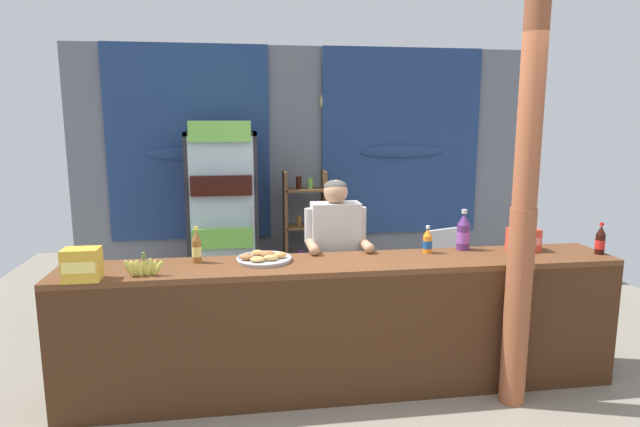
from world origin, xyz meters
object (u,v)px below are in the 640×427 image
(stall_counter, at_px, (348,316))
(banana_bunch, at_px, (143,268))
(timber_post, at_px, (523,217))
(shopkeeper, at_px, (336,249))
(soda_bottle_orange_soda, at_px, (427,241))
(drink_fridge, at_px, (223,205))
(pastry_tray, at_px, (264,258))
(soda_bottle_cola, at_px, (600,241))
(snack_box_crackers, at_px, (523,240))
(snack_box_choco_powder, at_px, (82,265))
(bottle_shelf_rack, at_px, (305,230))
(plastic_lawn_chair, at_px, (435,261))
(soda_bottle_grape_soda, at_px, (463,233))
(soda_bottle_iced_tea, at_px, (197,247))

(stall_counter, bearing_deg, banana_bunch, -177.97)
(stall_counter, bearing_deg, timber_post, -12.84)
(shopkeeper, distance_m, soda_bottle_orange_soda, 0.73)
(drink_fridge, bearing_deg, pastry_tray, -80.02)
(soda_bottle_cola, bearing_deg, snack_box_crackers, 159.64)
(pastry_tray, bearing_deg, snack_box_choco_powder, -165.48)
(bottle_shelf_rack, relative_size, snack_box_crackers, 6.45)
(stall_counter, bearing_deg, bottle_shelf_rack, 90.51)
(bottle_shelf_rack, relative_size, soda_bottle_orange_soda, 6.66)
(plastic_lawn_chair, relative_size, soda_bottle_cola, 3.59)
(stall_counter, relative_size, pastry_tray, 10.06)
(timber_post, distance_m, soda_bottle_grape_soda, 0.64)
(bottle_shelf_rack, distance_m, pastry_tray, 2.24)
(bottle_shelf_rack, xyz_separation_m, soda_bottle_iced_tea, (-1.02, -2.13, 0.35))
(stall_counter, height_order, soda_bottle_cola, soda_bottle_cola)
(timber_post, relative_size, drink_fridge, 1.42)
(stall_counter, bearing_deg, shopkeeper, 88.85)
(soda_bottle_cola, height_order, pastry_tray, soda_bottle_cola)
(pastry_tray, bearing_deg, soda_bottle_cola, -3.93)
(drink_fridge, distance_m, shopkeeper, 1.81)
(shopkeeper, distance_m, snack_box_crackers, 1.45)
(bottle_shelf_rack, relative_size, soda_bottle_iced_tea, 5.42)
(pastry_tray, bearing_deg, plastic_lawn_chair, 38.81)
(soda_bottle_orange_soda, xyz_separation_m, snack_box_choco_powder, (-2.38, -0.35, 0.01))
(bottle_shelf_rack, xyz_separation_m, pastry_tray, (-0.55, -2.16, 0.26))
(banana_bunch, bearing_deg, soda_bottle_grape_soda, 8.94)
(soda_bottle_grape_soda, height_order, soda_bottle_orange_soda, soda_bottle_grape_soda)
(soda_bottle_cola, relative_size, banana_bunch, 0.90)
(stall_counter, distance_m, soda_bottle_grape_soda, 1.13)
(soda_bottle_cola, bearing_deg, pastry_tray, 176.07)
(plastic_lawn_chair, distance_m, pastry_tray, 2.43)
(soda_bottle_cola, height_order, banana_bunch, soda_bottle_cola)
(soda_bottle_iced_tea, height_order, pastry_tray, soda_bottle_iced_tea)
(shopkeeper, bearing_deg, soda_bottle_cola, -15.91)
(soda_bottle_grape_soda, xyz_separation_m, soda_bottle_cola, (0.96, -0.28, -0.03))
(snack_box_choco_powder, relative_size, pastry_tray, 0.56)
(soda_bottle_iced_tea, xyz_separation_m, snack_box_choco_powder, (-0.68, -0.33, -0.01))
(pastry_tray, bearing_deg, banana_bunch, -161.96)
(bottle_shelf_rack, xyz_separation_m, banana_bunch, (-1.34, -2.41, 0.30))
(plastic_lawn_chair, height_order, snack_box_choco_powder, snack_box_choco_powder)
(pastry_tray, xyz_separation_m, banana_bunch, (-0.79, -0.26, 0.03))
(plastic_lawn_chair, distance_m, snack_box_crackers, 1.58)
(drink_fridge, height_order, soda_bottle_cola, drink_fridge)
(soda_bottle_orange_soda, xyz_separation_m, soda_bottle_iced_tea, (-1.70, -0.02, 0.02))
(shopkeeper, bearing_deg, soda_bottle_iced_tea, -161.98)
(shopkeeper, height_order, soda_bottle_iced_tea, shopkeeper)
(drink_fridge, height_order, shopkeeper, drink_fridge)
(soda_bottle_iced_tea, bearing_deg, timber_post, -12.85)
(soda_bottle_grape_soda, xyz_separation_m, banana_bunch, (-2.32, -0.37, -0.08))
(soda_bottle_grape_soda, xyz_separation_m, pastry_tray, (-1.54, -0.11, -0.11))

